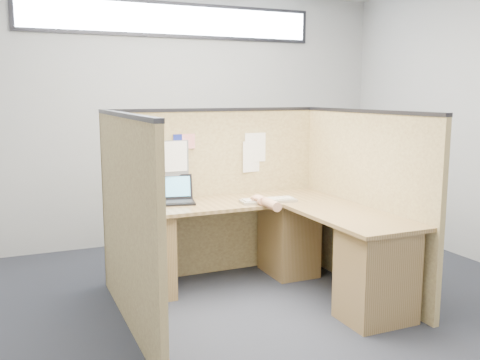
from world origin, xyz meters
name	(u,v)px	position (x,y,z in m)	size (l,w,h in m)	color
floor	(262,309)	(0.00, 0.00, 0.00)	(5.00, 5.00, 0.00)	black
wall_back	(175,117)	(0.00, 2.25, 1.40)	(5.00, 5.00, 0.00)	#A8ABAE
clerestory_window	(174,20)	(0.00, 2.23, 2.45)	(3.30, 0.04, 0.38)	#232328
cubicle_partitions	(240,202)	(0.00, 0.43, 0.77)	(2.06, 1.83, 1.53)	olive
l_desk	(267,248)	(0.18, 0.29, 0.39)	(1.95, 1.75, 0.73)	brown
laptop	(174,196)	(-0.45, 0.83, 0.79)	(0.35, 0.36, 0.23)	black
keyboard	(268,200)	(0.30, 0.50, 0.75)	(0.50, 0.21, 0.03)	gray
mouse	(258,201)	(0.18, 0.48, 0.75)	(0.12, 0.07, 0.05)	silver
hand_forearm	(267,202)	(0.19, 0.33, 0.77)	(0.12, 0.42, 0.09)	tan
blue_poster	(118,128)	(-0.88, 0.97, 1.38)	(0.16, 0.00, 0.22)	navy
american_flag	(182,143)	(-0.33, 0.96, 1.23)	(0.20, 0.01, 0.35)	olive
file_holder	(174,158)	(-0.40, 0.94, 1.10)	(0.24, 0.05, 0.31)	slate
paper_left	(255,147)	(0.39, 0.97, 1.16)	(0.21, 0.00, 0.27)	white
paper_right	(253,156)	(0.37, 0.97, 1.08)	(0.23, 0.00, 0.29)	white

